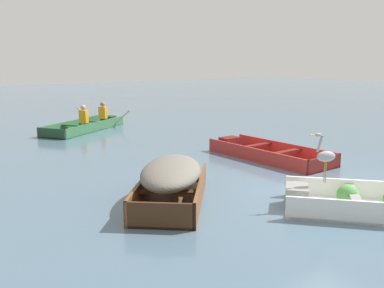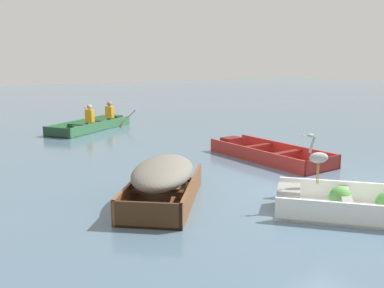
% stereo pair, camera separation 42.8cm
% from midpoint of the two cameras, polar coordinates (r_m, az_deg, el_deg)
% --- Properties ---
extents(ground_plane, '(80.00, 80.00, 0.00)m').
position_cam_midpoint_polar(ground_plane, '(8.23, 20.39, -6.61)').
color(ground_plane, slate).
extents(dinghy_white_foreground, '(2.97, 3.11, 0.40)m').
position_cam_midpoint_polar(dinghy_white_foreground, '(7.44, 24.14, -7.59)').
color(dinghy_white_foreground, white).
rests_on(dinghy_white_foreground, ground).
extents(skiff_wooden_brown_near_moored, '(2.43, 2.58, 0.75)m').
position_cam_midpoint_polar(skiff_wooden_brown_near_moored, '(7.37, -2.16, -4.41)').
color(skiff_wooden_brown_near_moored, brown).
rests_on(skiff_wooden_brown_near_moored, ground).
extents(skiff_red_mid_moored, '(1.26, 3.30, 0.33)m').
position_cam_midpoint_polar(skiff_red_mid_moored, '(10.88, 10.89, -1.29)').
color(skiff_red_mid_moored, '#AD2D28').
rests_on(skiff_red_mid_moored, ground).
extents(rowboat_green_with_crew, '(3.51, 3.06, 0.90)m').
position_cam_midpoint_polar(rowboat_green_with_crew, '(15.56, -12.18, 2.60)').
color(rowboat_green_with_crew, '#387047').
rests_on(rowboat_green_with_crew, ground).
extents(heron_on_dinghy, '(0.44, 0.29, 0.84)m').
position_cam_midpoint_polar(heron_on_dinghy, '(7.32, 18.04, -1.56)').
color(heron_on_dinghy, olive).
rests_on(heron_on_dinghy, dinghy_white_foreground).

